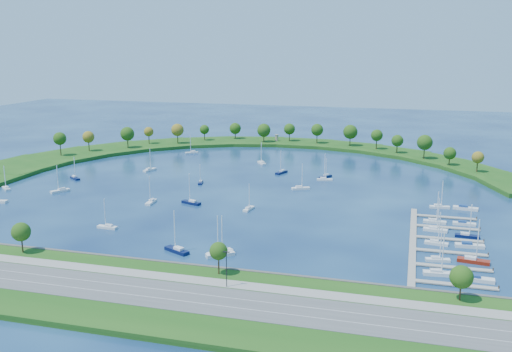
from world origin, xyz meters
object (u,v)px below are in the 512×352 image
(moored_boat_16, at_px, (325,176))
(moored_boat_18, at_px, (75,177))
(dock_system, at_px, (435,244))
(docked_boat_7, at_px, (467,235))
(moored_boat_11, at_px, (191,202))
(docked_boat_4, at_px, (436,242))
(harbor_tower, at_px, (277,138))
(moored_boat_9, at_px, (150,169))
(moored_boat_3, at_px, (220,251))
(docked_boat_1, at_px, (477,279))
(moored_boat_12, at_px, (262,162))
(moored_boat_7, at_px, (177,249))
(docked_boat_3, at_px, (473,260))
(moored_boat_4, at_px, (220,253))
(moored_boat_19, at_px, (300,188))
(moored_boat_15, at_px, (281,172))
(moored_boat_10, at_px, (324,179))
(docked_boat_11, at_px, (465,208))
(moored_boat_0, at_px, (192,152))
(docked_boat_6, at_px, (435,229))
(moored_boat_5, at_px, (201,182))
(docked_boat_10, at_px, (439,206))
(docked_boat_2, at_px, (438,259))
(moored_boat_8, at_px, (249,208))
(moored_boat_17, at_px, (151,201))
(docked_boat_5, at_px, (469,245))
(moored_boat_14, at_px, (107,226))
(docked_boat_9, at_px, (464,224))
(docked_boat_0, at_px, (439,272))
(moored_boat_1, at_px, (6,188))

(moored_boat_16, bearing_deg, moored_boat_18, -47.16)
(dock_system, distance_m, docked_boat_7, 15.45)
(moored_boat_11, bearing_deg, docked_boat_4, -175.16)
(harbor_tower, height_order, moored_boat_9, moored_boat_9)
(moored_boat_3, bearing_deg, docked_boat_1, 129.18)
(moored_boat_9, height_order, moored_boat_18, moored_boat_9)
(moored_boat_3, height_order, docked_boat_4, moored_boat_3)
(moored_boat_12, height_order, moored_boat_18, moored_boat_12)
(moored_boat_7, xyz_separation_m, docked_boat_3, (91.07, 15.75, 0.00))
(dock_system, bearing_deg, moored_boat_4, -156.48)
(moored_boat_3, xyz_separation_m, moored_boat_19, (8.56, 88.53, -0.02))
(moored_boat_15, bearing_deg, moored_boat_11, 1.34)
(moored_boat_10, xyz_separation_m, docked_boat_7, (60.74, -70.94, 0.03))
(moored_boat_15, relative_size, docked_boat_11, 1.24)
(moored_boat_0, height_order, docked_boat_6, docked_boat_6)
(harbor_tower, xyz_separation_m, moored_boat_9, (-45.13, -97.90, -3.33))
(moored_boat_5, relative_size, moored_boat_9, 0.80)
(docked_boat_4, xyz_separation_m, docked_boat_10, (2.40, 45.68, 0.01))
(dock_system, height_order, docked_boat_1, docked_boat_1)
(dock_system, xyz_separation_m, moored_boat_16, (-50.51, 88.16, 0.56))
(docked_boat_2, bearing_deg, moored_boat_18, 149.10)
(moored_boat_8, distance_m, moored_boat_17, 42.33)
(moored_boat_7, bearing_deg, docked_boat_7, -129.70)
(docked_boat_2, bearing_deg, moored_boat_0, 124.36)
(moored_boat_19, height_order, docked_boat_4, moored_boat_19)
(docked_boat_5, bearing_deg, moored_boat_12, 128.20)
(moored_boat_15, relative_size, moored_boat_19, 1.00)
(moored_boat_0, distance_m, moored_boat_8, 126.67)
(moored_boat_8, distance_m, moored_boat_12, 90.66)
(moored_boat_7, height_order, moored_boat_14, moored_boat_7)
(docked_boat_11, bearing_deg, moored_boat_9, 175.58)
(moored_boat_14, bearing_deg, harbor_tower, -92.34)
(moored_boat_8, height_order, docked_boat_1, moored_boat_8)
(moored_boat_16, bearing_deg, docked_boat_11, 82.87)
(moored_boat_17, bearing_deg, docked_boat_6, 82.28)
(docked_boat_10, bearing_deg, moored_boat_0, 141.07)
(docked_boat_9, bearing_deg, moored_boat_8, -175.73)
(moored_boat_12, distance_m, moored_boat_19, 59.61)
(docked_boat_6, bearing_deg, docked_boat_4, -84.04)
(moored_boat_9, distance_m, docked_boat_1, 186.51)
(moored_boat_7, height_order, docked_boat_11, moored_boat_7)
(docked_boat_0, xyz_separation_m, docked_boat_1, (10.46, -1.46, -0.26))
(moored_boat_8, bearing_deg, moored_boat_1, 97.23)
(moored_boat_8, bearing_deg, moored_boat_4, -165.45)
(harbor_tower, height_order, docked_boat_5, harbor_tower)
(moored_boat_18, height_order, docked_boat_3, docked_boat_3)
(moored_boat_16, bearing_deg, moored_boat_1, -39.56)
(moored_boat_11, height_order, docked_boat_4, moored_boat_11)
(moored_boat_8, bearing_deg, moored_boat_3, -165.83)
(moored_boat_10, height_order, docked_boat_5, moored_boat_10)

